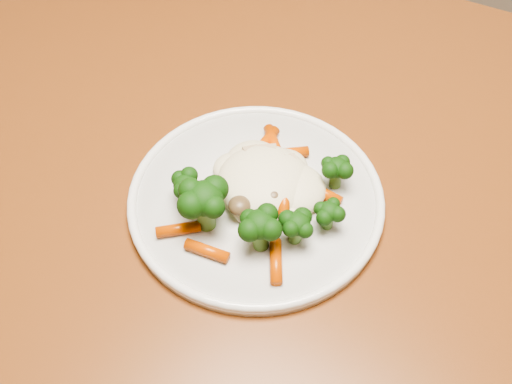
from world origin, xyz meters
TOP-DOWN VIEW (x-y plane):
  - dining_table at (-0.05, 0.24)m, footprint 1.29×0.95m
  - plate at (-0.06, 0.17)m, footprint 0.27×0.27m
  - meal at (-0.06, 0.16)m, footprint 0.18×0.20m

SIDE VIEW (x-z plane):
  - dining_table at x=-0.05m, z-range 0.28..1.03m
  - plate at x=-0.06m, z-range 0.75..0.76m
  - meal at x=-0.06m, z-range 0.76..0.81m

